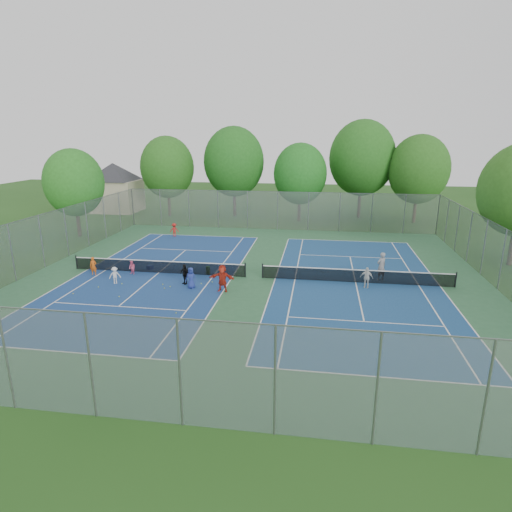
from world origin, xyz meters
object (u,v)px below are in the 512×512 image
(ball_crate, at_px, (150,267))
(ball_hopper, at_px, (208,271))
(net_left, at_px, (158,267))
(net_right, at_px, (356,276))
(instructor, at_px, (381,266))

(ball_crate, distance_m, ball_hopper, 4.63)
(net_left, relative_size, net_right, 1.00)
(net_left, height_order, ball_crate, net_left)
(net_right, xyz_separation_m, ball_crate, (-14.97, 0.73, -0.30))
(net_left, distance_m, ball_crate, 1.25)
(instructor, bearing_deg, ball_hopper, -30.58)
(ball_hopper, distance_m, instructor, 12.13)
(net_left, relative_size, instructor, 6.52)
(net_left, xyz_separation_m, ball_crate, (-0.97, 0.73, -0.30))
(ball_crate, bearing_deg, net_left, -37.03)
(net_right, height_order, ball_hopper, net_right)
(net_right, xyz_separation_m, instructor, (1.72, 0.83, 0.53))
(ball_crate, bearing_deg, instructor, 0.33)
(net_left, xyz_separation_m, ball_hopper, (3.63, 0.22, -0.17))
(net_right, height_order, ball_crate, net_right)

